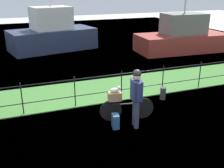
% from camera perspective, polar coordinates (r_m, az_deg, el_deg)
% --- Properties ---
extents(ground_plane, '(60.00, 60.00, 0.00)m').
position_cam_1_polar(ground_plane, '(7.56, 1.95, -9.61)').
color(ground_plane, beige).
extents(grass_strip, '(27.00, 2.40, 0.03)m').
position_cam_1_polar(grass_strip, '(10.12, -4.69, -1.56)').
color(grass_strip, '#478438').
rests_on(grass_strip, ground).
extents(harbor_water, '(30.00, 30.00, 0.00)m').
position_cam_1_polar(harbor_water, '(16.28, -11.36, 6.45)').
color(harbor_water, slate).
rests_on(harbor_water, ground).
extents(iron_fence, '(18.04, 0.04, 1.04)m').
position_cam_1_polar(iron_fence, '(8.94, -2.81, -0.47)').
color(iron_fence, black).
rests_on(iron_fence, ground).
extents(bicycle_main, '(1.59, 0.37, 0.64)m').
position_cam_1_polar(bicycle_main, '(7.95, 3.05, -5.28)').
color(bicycle_main, black).
rests_on(bicycle_main, ground).
extents(wooden_crate, '(0.42, 0.32, 0.25)m').
position_cam_1_polar(wooden_crate, '(7.71, 0.59, -2.61)').
color(wooden_crate, '#A87F51').
rests_on(wooden_crate, bicycle_main).
extents(terrier_dog, '(0.32, 0.19, 0.18)m').
position_cam_1_polar(terrier_dog, '(7.64, 0.78, -1.21)').
color(terrier_dog, silver).
rests_on(terrier_dog, wooden_crate).
extents(cyclist_person, '(0.33, 0.53, 1.68)m').
position_cam_1_polar(cyclist_person, '(7.32, 5.19, -1.98)').
color(cyclist_person, '#383D51').
rests_on(cyclist_person, ground).
extents(backpack_on_paving, '(0.23, 0.31, 0.40)m').
position_cam_1_polar(backpack_on_paving, '(7.55, 0.74, -7.89)').
color(backpack_on_paving, '#28517A').
rests_on(backpack_on_paving, ground).
extents(mooring_bollard, '(0.20, 0.20, 0.43)m').
position_cam_1_polar(mooring_bollard, '(9.54, 10.75, -1.98)').
color(mooring_bollard, '#38383D').
rests_on(mooring_bollard, ground).
extents(moored_boat_near, '(5.59, 2.55, 3.83)m').
position_cam_1_polar(moored_boat_near, '(16.90, 14.70, 9.49)').
color(moored_boat_near, '#9E3328').
rests_on(moored_boat_near, ground).
extents(moored_boat_mid, '(5.46, 3.39, 4.18)m').
position_cam_1_polar(moored_boat_mid, '(17.12, -12.54, 10.26)').
color(moored_boat_mid, '#2D3856').
rests_on(moored_boat_mid, ground).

